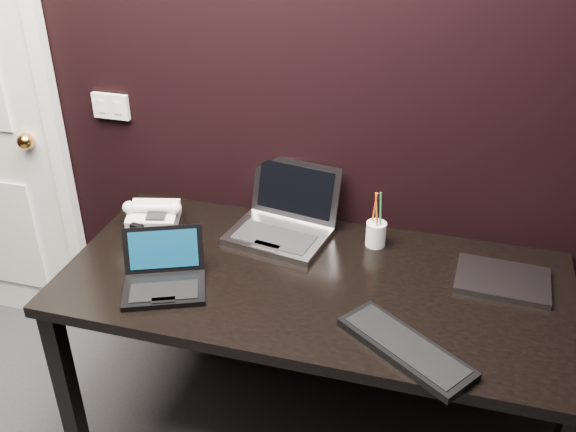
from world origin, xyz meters
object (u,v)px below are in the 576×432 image
(closed_laptop, at_px, (502,280))
(mobile_phone, at_px, (138,240))
(silver_laptop, at_px, (283,223))
(netbook, at_px, (164,278))
(ext_keyboard, at_px, (405,348))
(pen_cup, at_px, (376,233))
(desk, at_px, (314,297))
(desk_phone, at_px, (153,215))

(closed_laptop, distance_m, mobile_phone, 1.27)
(silver_laptop, bearing_deg, closed_laptop, -7.35)
(netbook, xyz_separation_m, ext_keyboard, (0.80, -0.10, -0.02))
(closed_laptop, xyz_separation_m, mobile_phone, (-1.27, -0.14, 0.03))
(netbook, height_order, ext_keyboard, netbook)
(mobile_phone, relative_size, pen_cup, 0.46)
(desk, distance_m, mobile_phone, 0.67)
(netbook, xyz_separation_m, mobile_phone, (-0.19, 0.18, 0.00))
(desk_phone, distance_m, pen_cup, 0.85)
(desk, bearing_deg, mobile_phone, 179.12)
(ext_keyboard, height_order, pen_cup, pen_cup)
(closed_laptop, height_order, pen_cup, pen_cup)
(ext_keyboard, relative_size, pen_cup, 1.98)
(silver_laptop, distance_m, closed_laptop, 0.80)
(silver_laptop, bearing_deg, mobile_phone, -153.22)
(netbook, xyz_separation_m, closed_laptop, (1.07, 0.32, -0.02))
(desk, distance_m, silver_laptop, 0.33)
(silver_laptop, xyz_separation_m, ext_keyboard, (0.52, -0.53, -0.03))
(netbook, relative_size, mobile_phone, 3.41)
(desk, height_order, ext_keyboard, ext_keyboard)
(desk, bearing_deg, netbook, -159.41)
(desk, relative_size, silver_laptop, 4.25)
(netbook, height_order, pen_cup, pen_cup)
(mobile_phone, bearing_deg, silver_laptop, 26.78)
(desk, xyz_separation_m, ext_keyboard, (0.34, -0.28, 0.09))
(netbook, bearing_deg, ext_keyboard, -7.23)
(silver_laptop, bearing_deg, desk, -53.91)
(desk, bearing_deg, pen_cup, 58.34)
(silver_laptop, relative_size, pen_cup, 1.86)
(desk, xyz_separation_m, desk_phone, (-0.68, 0.18, 0.12))
(desk, xyz_separation_m, mobile_phone, (-0.66, 0.01, 0.11))
(ext_keyboard, xyz_separation_m, pen_cup, (-0.17, 0.54, 0.04))
(silver_laptop, distance_m, desk_phone, 0.50)
(closed_laptop, bearing_deg, silver_laptop, 172.65)
(desk_phone, xyz_separation_m, mobile_phone, (0.02, -0.17, -0.00))
(netbook, xyz_separation_m, pen_cup, (0.63, 0.44, 0.02))
(silver_laptop, height_order, closed_laptop, silver_laptop)
(closed_laptop, relative_size, pen_cup, 1.45)
(netbook, xyz_separation_m, silver_laptop, (0.28, 0.42, 0.01))
(desk, bearing_deg, silver_laptop, 126.09)
(desk_phone, relative_size, pen_cup, 1.07)
(desk_phone, bearing_deg, mobile_phone, -83.02)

